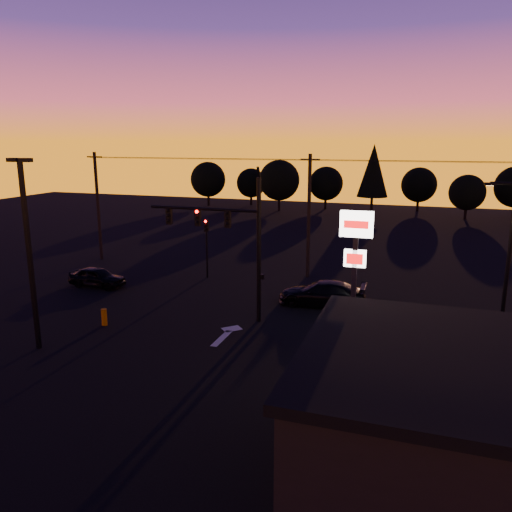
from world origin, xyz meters
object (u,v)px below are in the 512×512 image
(traffic_signal_mast, at_px, (231,233))
(pylon_sign, at_px, (355,252))
(streetlight, at_px, (507,255))
(parking_lot_light, at_px, (28,243))
(car_left, at_px, (97,277))
(secondary_signal, at_px, (207,240))
(bollard, at_px, (104,317))
(car_right, at_px, (322,293))
(suv_parked, at_px, (454,381))

(traffic_signal_mast, bearing_deg, pylon_sign, -19.36)
(streetlight, bearing_deg, pylon_sign, -149.92)
(parking_lot_light, bearing_deg, car_left, 110.84)
(streetlight, bearing_deg, secondary_signal, 162.44)
(traffic_signal_mast, distance_m, car_left, 12.30)
(streetlight, bearing_deg, parking_lot_light, -158.35)
(traffic_signal_mast, relative_size, car_left, 2.15)
(streetlight, bearing_deg, bollard, -166.63)
(traffic_signal_mast, bearing_deg, car_left, 165.42)
(bollard, xyz_separation_m, car_right, (10.65, 7.14, 0.30))
(traffic_signal_mast, height_order, suv_parked, traffic_signal_mast)
(car_right, xyz_separation_m, suv_parked, (7.14, -9.38, -0.13))
(streetlight, xyz_separation_m, suv_parked, (-2.46, -7.05, -3.78))
(pylon_sign, distance_m, suv_parked, 6.88)
(streetlight, bearing_deg, car_left, 176.82)
(traffic_signal_mast, height_order, pylon_sign, traffic_signal_mast)
(secondary_signal, bearing_deg, car_left, -143.80)
(secondary_signal, xyz_separation_m, pylon_sign, (12.00, -9.99, 2.05))
(parking_lot_light, xyz_separation_m, car_left, (-3.77, 9.90, -4.59))
(parking_lot_light, height_order, suv_parked, parking_lot_light)
(pylon_sign, bearing_deg, suv_parked, -34.39)
(traffic_signal_mast, relative_size, parking_lot_light, 0.94)
(bollard, height_order, suv_parked, suv_parked)
(traffic_signal_mast, bearing_deg, car_right, 41.04)
(parking_lot_light, relative_size, bollard, 9.82)
(car_right, height_order, suv_parked, car_right)
(pylon_sign, bearing_deg, bollard, -176.53)
(secondary_signal, height_order, suv_parked, secondary_signal)
(car_right, distance_m, suv_parked, 11.79)
(car_left, relative_size, suv_parked, 0.87)
(secondary_signal, bearing_deg, pylon_sign, -39.77)
(secondary_signal, distance_m, pylon_sign, 15.75)
(pylon_sign, distance_m, streetlight, 8.00)
(traffic_signal_mast, bearing_deg, parking_lot_light, -136.63)
(secondary_signal, height_order, parking_lot_light, parking_lot_light)
(car_left, bearing_deg, suv_parked, -110.23)
(car_left, height_order, suv_parked, car_left)
(car_left, bearing_deg, secondary_signal, -53.63)
(secondary_signal, relative_size, suv_parked, 0.94)
(streetlight, relative_size, suv_parked, 1.73)
(bollard, xyz_separation_m, suv_parked, (17.79, -2.24, 0.18))
(traffic_signal_mast, relative_size, streetlight, 1.07)
(pylon_sign, bearing_deg, traffic_signal_mast, 160.64)
(secondary_signal, bearing_deg, traffic_signal_mast, -56.81)
(traffic_signal_mast, relative_size, suv_parked, 1.86)
(parking_lot_light, relative_size, streetlight, 1.14)
(secondary_signal, bearing_deg, suv_parked, -38.39)
(parking_lot_light, xyz_separation_m, suv_parked, (18.95, 1.45, -4.63))
(car_right, bearing_deg, suv_parked, 34.89)
(streetlight, distance_m, suv_parked, 8.37)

